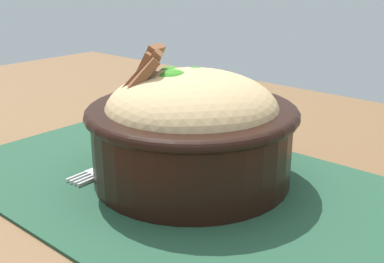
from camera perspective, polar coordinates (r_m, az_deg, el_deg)
name	(u,v)px	position (r m, az deg, el deg)	size (l,w,h in m)	color
table	(166,235)	(0.52, -3.11, -12.14)	(1.38, 0.87, 0.78)	brown
placemat	(170,181)	(0.48, -2.62, -5.96)	(0.45, 0.30, 0.00)	#1E422D
bowl	(191,126)	(0.47, -0.07, 0.62)	(0.23, 0.23, 0.13)	black
fork	(115,166)	(0.52, -9.19, -4.03)	(0.02, 0.13, 0.00)	silver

